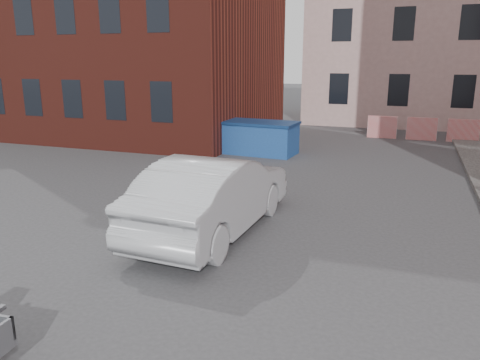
% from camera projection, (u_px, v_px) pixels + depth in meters
% --- Properties ---
extents(ground, '(120.00, 120.00, 0.00)m').
position_uv_depth(ground, '(191.00, 254.00, 8.79)').
color(ground, '#38383A').
rests_on(ground, ground).
extents(far_building, '(6.00, 6.00, 8.00)m').
position_uv_depth(far_building, '(74.00, 52.00, 34.39)').
color(far_building, maroon).
rests_on(far_building, ground).
extents(barriers, '(4.70, 0.18, 1.00)m').
position_uv_depth(barriers, '(422.00, 129.00, 20.92)').
color(barriers, red).
rests_on(barriers, ground).
extents(dumpster, '(3.07, 1.76, 1.24)m').
position_uv_depth(dumpster, '(258.00, 137.00, 17.92)').
color(dumpster, '#214E9C').
rests_on(dumpster, ground).
extents(silver_car, '(1.91, 5.00, 1.63)m').
position_uv_depth(silver_car, '(214.00, 194.00, 9.76)').
color(silver_car, '#B7BABF').
rests_on(silver_car, ground).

